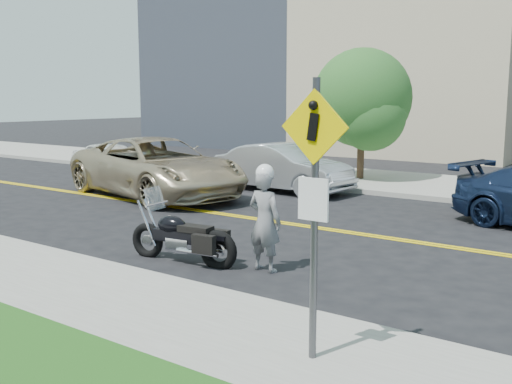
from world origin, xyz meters
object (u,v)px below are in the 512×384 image
at_px(motorcyclist, 265,218).
at_px(parked_car_silver, 283,168).
at_px(motorcycle, 182,226).
at_px(parked_car_white, 112,159).
at_px(pedestrian_sign, 314,193).
at_px(suv, 157,167).

height_order(motorcyclist, parked_car_silver, motorcyclist).
distance_m(motorcycle, parked_car_white, 12.74).
xyz_separation_m(pedestrian_sign, motorcyclist, (-2.60, 2.81, -1.04)).
relative_size(pedestrian_sign, motorcyclist, 1.62).
relative_size(motorcycle, parked_car_white, 0.58).
xyz_separation_m(pedestrian_sign, motorcycle, (-4.12, 2.40, -1.30)).
relative_size(motorcyclist, parked_car_silver, 0.41).
xyz_separation_m(motorcyclist, motorcycle, (-1.52, -0.41, -0.26)).
bearing_deg(suv, parked_car_silver, -27.19).
height_order(pedestrian_sign, parked_car_white, pedestrian_sign).
distance_m(pedestrian_sign, parked_car_white, 17.54).
bearing_deg(motorcycle, motorcyclist, 7.66).
xyz_separation_m(suv, parked_car_silver, (2.53, 3.05, -0.13)).
bearing_deg(pedestrian_sign, motorcyclist, 132.75).
height_order(suv, parked_car_white, suv).
distance_m(pedestrian_sign, motorcycle, 4.94).
xyz_separation_m(suv, parked_car_white, (-4.79, 2.41, -0.24)).
distance_m(motorcyclist, parked_car_white, 13.80).
relative_size(motorcycle, suv, 0.34).
relative_size(pedestrian_sign, parked_car_white, 0.80).
height_order(motorcycle, suv, suv).
bearing_deg(parked_car_silver, pedestrian_sign, -141.33).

